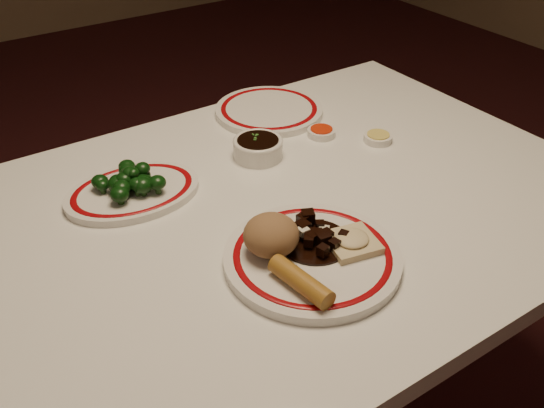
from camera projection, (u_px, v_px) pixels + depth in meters
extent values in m
cube|color=white|center=(295.00, 205.00, 1.18)|extent=(1.20, 0.90, 0.04)
cylinder|color=black|center=(7.00, 331.00, 1.42)|extent=(0.06, 0.06, 0.71)
cylinder|color=black|center=(359.00, 190.00, 1.91)|extent=(0.06, 0.06, 0.71)
cylinder|color=white|center=(312.00, 258.00, 1.01)|extent=(0.34, 0.34, 0.02)
torus|color=maroon|center=(312.00, 254.00, 1.00)|extent=(0.29, 0.29, 0.00)
ellipsoid|color=olive|center=(271.00, 235.00, 0.99)|extent=(0.09, 0.09, 0.07)
cylinder|color=#A37228|center=(301.00, 281.00, 0.92)|extent=(0.05, 0.12, 0.03)
cube|color=beige|center=(352.00, 243.00, 1.02)|extent=(0.10, 0.10, 0.01)
ellipsoid|color=beige|center=(352.00, 238.00, 1.01)|extent=(0.06, 0.06, 0.02)
cylinder|color=black|center=(315.00, 242.00, 1.03)|extent=(0.12, 0.12, 0.00)
cube|color=black|center=(326.00, 236.00, 1.02)|extent=(0.02, 0.02, 0.02)
cube|color=black|center=(323.00, 239.00, 1.01)|extent=(0.02, 0.02, 0.02)
cube|color=black|center=(320.00, 225.00, 1.04)|extent=(0.02, 0.02, 0.01)
cube|color=black|center=(308.00, 217.00, 1.05)|extent=(0.03, 0.03, 0.02)
cube|color=black|center=(344.00, 236.00, 1.02)|extent=(0.02, 0.02, 0.02)
cube|color=black|center=(323.00, 250.00, 0.98)|extent=(0.02, 0.02, 0.02)
cube|color=black|center=(334.00, 245.00, 1.00)|extent=(0.02, 0.02, 0.02)
cube|color=black|center=(312.00, 237.00, 1.01)|extent=(0.02, 0.02, 0.02)
cube|color=black|center=(284.00, 234.00, 1.03)|extent=(0.02, 0.02, 0.02)
cube|color=black|center=(304.00, 220.00, 1.05)|extent=(0.02, 0.02, 0.02)
cube|color=black|center=(309.00, 241.00, 1.00)|extent=(0.02, 0.02, 0.02)
cube|color=black|center=(316.00, 236.00, 1.02)|extent=(0.03, 0.03, 0.02)
cube|color=black|center=(303.00, 228.00, 1.03)|extent=(0.02, 0.02, 0.02)
cube|color=black|center=(306.00, 235.00, 1.03)|extent=(0.02, 0.02, 0.01)
cube|color=beige|center=(302.00, 229.00, 1.04)|extent=(0.02, 0.02, 0.01)
cube|color=beige|center=(303.00, 231.00, 1.02)|extent=(0.02, 0.02, 0.01)
cube|color=beige|center=(324.00, 230.00, 1.03)|extent=(0.02, 0.02, 0.01)
torus|color=maroon|center=(132.00, 189.00, 1.17)|extent=(0.25, 0.25, 0.00)
cylinder|color=#23471C|center=(119.00, 191.00, 1.15)|extent=(0.01, 0.01, 0.01)
ellipsoid|color=black|center=(118.00, 184.00, 1.15)|extent=(0.04, 0.04, 0.03)
cylinder|color=#23471C|center=(147.00, 188.00, 1.16)|extent=(0.01, 0.01, 0.01)
ellipsoid|color=black|center=(146.00, 182.00, 1.15)|extent=(0.03, 0.03, 0.02)
cylinder|color=#23471C|center=(142.00, 184.00, 1.17)|extent=(0.01, 0.01, 0.01)
ellipsoid|color=black|center=(141.00, 176.00, 1.16)|extent=(0.04, 0.04, 0.03)
cylinder|color=#23471C|center=(103.00, 190.00, 1.16)|extent=(0.01, 0.01, 0.01)
ellipsoid|color=black|center=(102.00, 185.00, 1.15)|extent=(0.03, 0.03, 0.02)
cylinder|color=#23471C|center=(130.00, 186.00, 1.16)|extent=(0.01, 0.01, 0.01)
ellipsoid|color=black|center=(129.00, 179.00, 1.15)|extent=(0.04, 0.04, 0.03)
cylinder|color=#23471C|center=(142.00, 184.00, 1.17)|extent=(0.01, 0.01, 0.01)
ellipsoid|color=black|center=(141.00, 177.00, 1.16)|extent=(0.03, 0.03, 0.03)
cylinder|color=#23471C|center=(138.00, 192.00, 1.15)|extent=(0.01, 0.01, 0.02)
ellipsoid|color=black|center=(137.00, 184.00, 1.14)|extent=(0.03, 0.03, 0.02)
cylinder|color=#23471C|center=(123.00, 196.00, 1.14)|extent=(0.01, 0.01, 0.01)
ellipsoid|color=black|center=(121.00, 188.00, 1.13)|extent=(0.03, 0.03, 0.03)
cylinder|color=#23471C|center=(129.00, 182.00, 1.18)|extent=(0.01, 0.01, 0.01)
ellipsoid|color=black|center=(128.00, 174.00, 1.17)|extent=(0.03, 0.03, 0.03)
cylinder|color=#23471C|center=(119.00, 189.00, 1.16)|extent=(0.01, 0.01, 0.01)
ellipsoid|color=black|center=(117.00, 182.00, 1.15)|extent=(0.03, 0.03, 0.03)
cylinder|color=#23471C|center=(136.00, 187.00, 1.16)|extent=(0.01, 0.01, 0.02)
ellipsoid|color=black|center=(134.00, 180.00, 1.15)|extent=(0.03, 0.03, 0.02)
cylinder|color=#23471C|center=(128.00, 174.00, 1.20)|extent=(0.01, 0.01, 0.01)
ellipsoid|color=black|center=(127.00, 167.00, 1.19)|extent=(0.03, 0.03, 0.03)
cylinder|color=#23471C|center=(158.00, 190.00, 1.15)|extent=(0.01, 0.01, 0.01)
ellipsoid|color=black|center=(157.00, 183.00, 1.14)|extent=(0.03, 0.03, 0.03)
cylinder|color=#23471C|center=(143.00, 189.00, 1.16)|extent=(0.01, 0.01, 0.01)
ellipsoid|color=black|center=(142.00, 182.00, 1.15)|extent=(0.04, 0.04, 0.03)
cylinder|color=#23471C|center=(140.00, 182.00, 1.18)|extent=(0.01, 0.01, 0.01)
ellipsoid|color=black|center=(139.00, 176.00, 1.17)|extent=(0.03, 0.03, 0.02)
cylinder|color=#23471C|center=(101.00, 188.00, 1.16)|extent=(0.01, 0.01, 0.01)
ellipsoid|color=black|center=(100.00, 182.00, 1.16)|extent=(0.03, 0.03, 0.03)
cylinder|color=#23471C|center=(121.00, 201.00, 1.13)|extent=(0.01, 0.01, 0.01)
ellipsoid|color=black|center=(120.00, 194.00, 1.12)|extent=(0.04, 0.04, 0.03)
cylinder|color=#23471C|center=(128.00, 177.00, 1.19)|extent=(0.01, 0.01, 0.01)
ellipsoid|color=black|center=(127.00, 170.00, 1.19)|extent=(0.03, 0.03, 0.03)
cylinder|color=#23471C|center=(143.00, 192.00, 1.15)|extent=(0.01, 0.01, 0.01)
ellipsoid|color=black|center=(142.00, 185.00, 1.14)|extent=(0.04, 0.04, 0.03)
ellipsoid|color=black|center=(133.00, 173.00, 1.14)|extent=(0.02, 0.02, 0.02)
ellipsoid|color=black|center=(142.00, 169.00, 1.15)|extent=(0.03, 0.03, 0.02)
ellipsoid|color=black|center=(124.00, 179.00, 1.14)|extent=(0.03, 0.03, 0.03)
ellipsoid|color=black|center=(130.00, 173.00, 1.15)|extent=(0.03, 0.03, 0.02)
cylinder|color=white|center=(258.00, 149.00, 1.29)|extent=(0.10, 0.10, 0.04)
cylinder|color=black|center=(258.00, 141.00, 1.28)|extent=(0.09, 0.09, 0.00)
cylinder|color=white|center=(321.00, 133.00, 1.37)|extent=(0.06, 0.06, 0.02)
cylinder|color=red|center=(321.00, 129.00, 1.37)|extent=(0.05, 0.05, 0.00)
cylinder|color=white|center=(378.00, 138.00, 1.35)|extent=(0.06, 0.06, 0.02)
cylinder|color=#D6C258|center=(378.00, 134.00, 1.35)|extent=(0.05, 0.05, 0.00)
cylinder|color=white|center=(269.00, 111.00, 1.47)|extent=(0.29, 0.29, 0.02)
torus|color=maroon|center=(269.00, 108.00, 1.46)|extent=(0.25, 0.25, 0.00)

